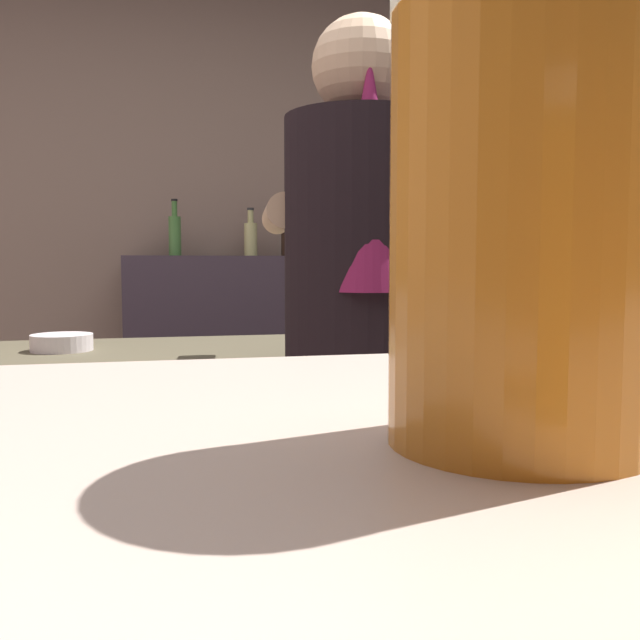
% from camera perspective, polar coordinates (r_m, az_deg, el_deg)
% --- Properties ---
extents(wall_back, '(5.20, 0.10, 2.70)m').
position_cam_1_polar(wall_back, '(3.41, -11.35, 8.24)').
color(wall_back, gray).
rests_on(wall_back, ground).
extents(prep_counter, '(2.10, 0.60, 0.90)m').
position_cam_1_polar(prep_counter, '(2.11, 0.14, -14.23)').
color(prep_counter, '#4C4532').
rests_on(prep_counter, ground).
extents(back_shelf, '(0.87, 0.36, 1.17)m').
position_cam_1_polar(back_shelf, '(3.18, -7.85, -5.32)').
color(back_shelf, '#3F323F').
rests_on(back_shelf, ground).
extents(bartender, '(0.45, 0.53, 1.67)m').
position_cam_1_polar(bartender, '(1.56, 3.37, -1.32)').
color(bartender, '#302D34').
rests_on(bartender, ground).
extents(knife_block, '(0.10, 0.08, 0.28)m').
position_cam_1_polar(knife_block, '(2.25, 13.81, 1.29)').
color(knife_block, brown).
rests_on(knife_block, prep_counter).
extents(mixing_bowl, '(0.16, 0.16, 0.04)m').
position_cam_1_polar(mixing_bowl, '(1.98, -20.52, -1.75)').
color(mixing_bowl, silver).
rests_on(mixing_bowl, prep_counter).
extents(chefs_knife, '(0.24, 0.09, 0.01)m').
position_cam_1_polar(chefs_knife, '(2.04, 7.73, -1.84)').
color(chefs_knife, silver).
rests_on(chefs_knife, prep_counter).
extents(pint_glass_far, '(0.08, 0.08, 0.15)m').
position_cam_1_polar(pint_glass_far, '(0.23, 16.27, 8.29)').
color(pint_glass_far, '#B46A1F').
rests_on(pint_glass_far, bar_counter).
extents(bottle_hot_sauce, '(0.06, 0.06, 0.26)m').
position_cam_1_polar(bottle_hot_sauce, '(3.13, -2.66, 7.17)').
color(bottle_hot_sauce, black).
rests_on(bottle_hot_sauce, back_shelf).
extents(bottle_olive_oil, '(0.06, 0.06, 0.22)m').
position_cam_1_polar(bottle_olive_oil, '(3.22, -5.74, 6.78)').
color(bottle_olive_oil, '#CBC97E').
rests_on(bottle_olive_oil, back_shelf).
extents(bottle_vinegar, '(0.05, 0.05, 0.25)m').
position_cam_1_polar(bottle_vinegar, '(3.19, -11.89, 6.96)').
color(bottle_vinegar, '#49813B').
rests_on(bottle_vinegar, back_shelf).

